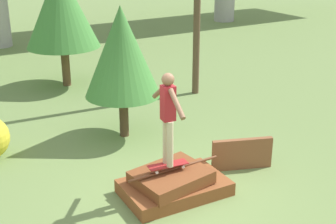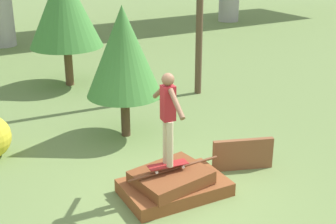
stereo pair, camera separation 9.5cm
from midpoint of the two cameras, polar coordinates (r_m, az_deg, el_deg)
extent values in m
plane|color=olive|center=(8.82, 0.48, -9.90)|extent=(80.00, 80.00, 0.00)
cube|color=brown|center=(8.76, 0.48, -9.19)|extent=(1.95, 1.28, 0.25)
cube|color=brown|center=(8.58, 0.05, -7.97)|extent=(1.39, 1.16, 0.29)
cylinder|color=brown|center=(8.57, 0.49, -6.90)|extent=(1.87, 0.05, 0.05)
cube|color=brown|center=(9.66, 8.74, -5.08)|extent=(1.21, 0.54, 0.65)
cube|color=maroon|center=(8.47, -0.32, -6.44)|extent=(0.76, 0.32, 0.01)
cylinder|color=silver|center=(8.67, 1.00, -6.16)|extent=(0.06, 0.04, 0.05)
cylinder|color=silver|center=(8.51, 1.55, -6.71)|extent=(0.06, 0.04, 0.05)
cylinder|color=silver|center=(8.49, -2.20, -6.81)|extent=(0.06, 0.04, 0.05)
cylinder|color=silver|center=(8.33, -1.70, -7.38)|extent=(0.06, 0.04, 0.05)
cylinder|color=#C6B78E|center=(8.35, -0.56, -3.52)|extent=(0.12, 0.12, 0.86)
cylinder|color=#C6B78E|center=(8.21, -0.09, -3.97)|extent=(0.12, 0.12, 0.86)
cube|color=maroon|center=(8.00, -0.34, 1.10)|extent=(0.24, 0.24, 0.62)
sphere|color=brown|center=(7.86, -0.35, 4.00)|extent=(0.22, 0.22, 0.22)
cylinder|color=brown|center=(8.27, -1.33, 2.53)|extent=(0.16, 0.56, 0.41)
cylinder|color=brown|center=(7.66, 0.72, 1.00)|extent=(0.16, 0.56, 0.41)
cylinder|color=#4C3823|center=(11.07, -5.64, -0.43)|extent=(0.22, 0.22, 1.02)
cone|color=#428438|center=(10.61, -5.94, 7.35)|extent=(1.74, 1.74, 2.06)
cylinder|color=brown|center=(15.12, -12.53, 5.48)|extent=(0.26, 0.26, 1.25)
cone|color=#428438|center=(14.76, -13.10, 12.37)|extent=(2.25, 2.25, 2.43)
camera|label=1|loc=(0.05, -90.34, -0.13)|focal=50.00mm
camera|label=2|loc=(0.05, 89.66, 0.13)|focal=50.00mm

